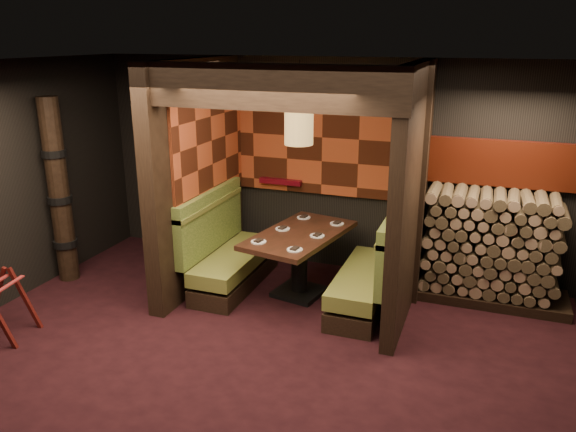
# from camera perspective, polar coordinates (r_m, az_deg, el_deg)

# --- Properties ---
(floor) EXTENTS (6.50, 5.50, 0.02)m
(floor) POSITION_cam_1_polar(r_m,az_deg,el_deg) (5.77, -4.60, -14.85)
(floor) COLOR black
(floor) RESTS_ON ground
(ceiling) EXTENTS (6.50, 5.50, 0.02)m
(ceiling) POSITION_cam_1_polar(r_m,az_deg,el_deg) (4.86, -5.46, 14.94)
(ceiling) COLOR black
(ceiling) RESTS_ON ground
(wall_back) EXTENTS (6.50, 0.02, 2.85)m
(wall_back) POSITION_cam_1_polar(r_m,az_deg,el_deg) (7.63, 3.79, 5.13)
(wall_back) COLOR black
(wall_back) RESTS_ON ground
(partition_left) EXTENTS (0.20, 2.20, 2.85)m
(partition_left) POSITION_cam_1_polar(r_m,az_deg,el_deg) (7.14, -9.26, 4.05)
(partition_left) COLOR black
(partition_left) RESTS_ON floor
(partition_right) EXTENTS (0.15, 2.10, 2.85)m
(partition_right) POSITION_cam_1_polar(r_m,az_deg,el_deg) (6.36, 12.34, 2.16)
(partition_right) COLOR black
(partition_right) RESTS_ON floor
(header_beam) EXTENTS (2.85, 0.18, 0.44)m
(header_beam) POSITION_cam_1_polar(r_m,az_deg,el_deg) (5.53, -2.45, 12.95)
(header_beam) COLOR black
(header_beam) RESTS_ON partition_left
(tapa_back_panel) EXTENTS (2.40, 0.06, 1.55)m
(tapa_back_panel) POSITION_cam_1_polar(r_m,az_deg,el_deg) (7.51, 3.56, 8.01)
(tapa_back_panel) COLOR #A74220
(tapa_back_panel) RESTS_ON wall_back
(tapa_side_panel) EXTENTS (0.04, 1.85, 1.45)m
(tapa_side_panel) POSITION_cam_1_polar(r_m,az_deg,el_deg) (7.15, -7.90, 7.61)
(tapa_side_panel) COLOR #A74220
(tapa_side_panel) RESTS_ON partition_left
(lacquer_shelf) EXTENTS (0.60, 0.12, 0.07)m
(lacquer_shelf) POSITION_cam_1_polar(r_m,az_deg,el_deg) (7.77, -0.73, 3.55)
(lacquer_shelf) COLOR #550511
(lacquer_shelf) RESTS_ON wall_back
(booth_bench_left) EXTENTS (0.68, 1.60, 1.14)m
(booth_bench_left) POSITION_cam_1_polar(r_m,az_deg,el_deg) (7.28, -6.18, -4.03)
(booth_bench_left) COLOR black
(booth_bench_left) RESTS_ON floor
(booth_bench_right) EXTENTS (0.68, 1.60, 1.14)m
(booth_bench_right) POSITION_cam_1_polar(r_m,az_deg,el_deg) (6.71, 8.57, -6.08)
(booth_bench_right) COLOR black
(booth_bench_right) RESTS_ON floor
(dining_table) EXTENTS (1.12, 1.68, 0.82)m
(dining_table) POSITION_cam_1_polar(r_m,az_deg,el_deg) (6.90, 1.17, -3.56)
(dining_table) COLOR black
(dining_table) RESTS_ON floor
(place_settings) EXTENTS (0.86, 1.31, 0.03)m
(place_settings) POSITION_cam_1_polar(r_m,az_deg,el_deg) (6.81, 1.19, -1.63)
(place_settings) COLOR white
(place_settings) RESTS_ON dining_table
(pendant_lamp) EXTENTS (0.33, 0.33, 0.94)m
(pendant_lamp) POSITION_cam_1_polar(r_m,az_deg,el_deg) (6.45, 1.11, 9.25)
(pendant_lamp) COLOR olive
(pendant_lamp) RESTS_ON ceiling
(totem_column) EXTENTS (0.31, 0.31, 2.40)m
(totem_column) POSITION_cam_1_polar(r_m,az_deg,el_deg) (7.75, -22.24, 2.21)
(totem_column) COLOR black
(totem_column) RESTS_ON floor
(firewood_stack) EXTENTS (1.73, 0.70, 1.36)m
(firewood_stack) POSITION_cam_1_polar(r_m,az_deg,el_deg) (7.16, 20.52, -3.08)
(firewood_stack) COLOR black
(firewood_stack) RESTS_ON floor
(mosaic_header) EXTENTS (1.83, 0.10, 0.56)m
(mosaic_header) POSITION_cam_1_polar(r_m,az_deg,el_deg) (7.22, 21.37, 4.96)
(mosaic_header) COLOR maroon
(mosaic_header) RESTS_ON wall_back
(bay_front_post) EXTENTS (0.08, 0.08, 2.85)m
(bay_front_post) POSITION_cam_1_polar(r_m,az_deg,el_deg) (6.60, 13.44, 2.65)
(bay_front_post) COLOR black
(bay_front_post) RESTS_ON floor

